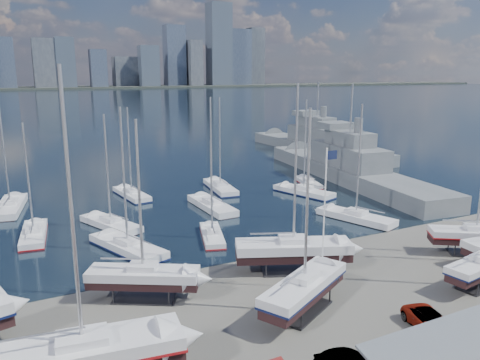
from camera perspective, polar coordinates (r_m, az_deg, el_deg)
ground at (r=40.82m, az=9.37°, el=-14.02°), size 1400.00×1400.00×0.00m
water at (r=340.34m, az=-23.30°, el=8.78°), size 1400.00×600.00×0.40m
far_shore at (r=599.78m, az=-25.05°, el=10.10°), size 1400.00×80.00×2.20m
skyline at (r=593.42m, az=-26.16°, el=13.66°), size 639.14×43.80×107.69m
sailboat_cradle_1 at (r=30.72m, az=-18.55°, el=-19.56°), size 12.11×4.73×18.83m
sailboat_cradle_2 at (r=40.06m, az=-11.70°, el=-11.46°), size 9.18×6.73×14.96m
sailboat_cradle_3 at (r=37.70m, az=7.85°, el=-12.84°), size 10.01×7.08×15.96m
sailboat_cradle_4 at (r=44.73m, az=6.52°, el=-8.43°), size 11.12×6.97×17.50m
sailboat_cradle_6 at (r=54.29m, az=26.80°, el=-6.06°), size 9.05×7.11×14.85m
sailboat_moored_1 at (r=58.56m, az=-23.82°, el=-6.19°), size 3.66×9.44×13.75m
sailboat_moored_2 at (r=71.26m, az=-26.19°, el=-3.11°), size 4.91×11.34×16.57m
sailboat_moored_3 at (r=51.20m, az=-13.51°, el=-8.11°), size 6.49×10.97×15.84m
sailboat_moored_4 at (r=59.22m, az=-15.47°, el=-5.31°), size 6.09×9.83×14.39m
sailboat_moored_5 at (r=72.64m, az=-13.07°, el=-1.82°), size 3.85×9.73×14.16m
sailboat_moored_6 at (r=53.53m, az=-3.42°, el=-6.82°), size 4.45×8.18×11.78m
sailboat_moored_7 at (r=64.76m, az=-3.45°, el=-3.28°), size 3.27×10.69×16.02m
sailboat_moored_8 at (r=74.97m, az=-2.42°, el=-1.03°), size 4.13×10.61×15.45m
sailboat_moored_9 at (r=61.45m, az=13.93°, el=-4.55°), size 6.03×10.58×15.41m
sailboat_moored_10 at (r=72.91m, az=7.77°, el=-1.54°), size 5.87×10.56×15.21m
sailboat_moored_11 at (r=79.48m, az=8.31°, el=-0.35°), size 4.32×8.42×12.12m
naval_ship_east at (r=84.08m, az=13.01°, el=1.13°), size 13.21×47.68×18.24m
naval_ship_west at (r=111.85m, az=9.24°, el=4.17°), size 8.73×44.80×18.01m
car_c at (r=37.98m, az=22.40°, el=-15.84°), size 3.57×5.59×1.43m
car_d at (r=35.32m, az=26.31°, el=-18.56°), size 2.32×5.00×1.41m
flagpole at (r=39.92m, az=10.36°, el=-3.58°), size 1.10×0.12×12.42m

